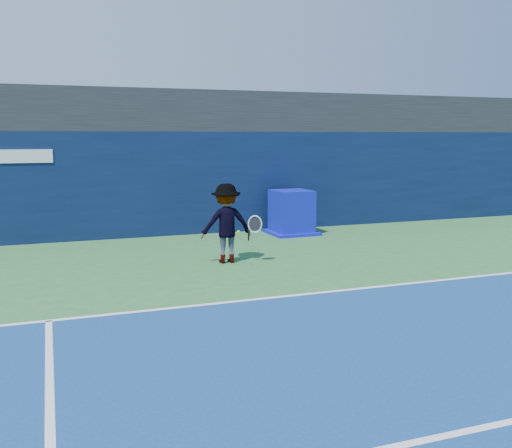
# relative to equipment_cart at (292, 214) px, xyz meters

# --- Properties ---
(ground) EXTENTS (80.00, 80.00, 0.00)m
(ground) POSITION_rel_equipment_cart_xyz_m (-1.82, -9.14, -0.59)
(ground) COLOR #316E35
(ground) RESTS_ON ground
(baseline) EXTENTS (24.00, 0.10, 0.01)m
(baseline) POSITION_rel_equipment_cart_xyz_m (-1.82, -6.14, -0.58)
(baseline) COLOR white
(baseline) RESTS_ON ground
(stadium_band) EXTENTS (36.00, 3.00, 1.20)m
(stadium_band) POSITION_rel_equipment_cart_xyz_m (-1.82, 2.36, 3.01)
(stadium_band) COLOR black
(stadium_band) RESTS_ON back_wall_assembly
(back_wall_assembly) EXTENTS (36.00, 1.03, 3.00)m
(back_wall_assembly) POSITION_rel_equipment_cart_xyz_m (-1.82, 1.36, 0.91)
(back_wall_assembly) COLOR #0A1738
(back_wall_assembly) RESTS_ON ground
(equipment_cart) EXTENTS (1.39, 1.39, 1.29)m
(equipment_cart) POSITION_rel_equipment_cart_xyz_m (0.00, 0.00, 0.00)
(equipment_cart) COLOR #0C14A8
(equipment_cart) RESTS_ON ground
(tennis_player) EXTENTS (1.36, 0.77, 1.81)m
(tennis_player) POSITION_rel_equipment_cart_xyz_m (-2.95, -3.04, 0.32)
(tennis_player) COLOR silver
(tennis_player) RESTS_ON ground
(tennis_ball) EXTENTS (0.06, 0.06, 0.06)m
(tennis_ball) POSITION_rel_equipment_cart_xyz_m (-2.91, -3.81, 0.24)
(tennis_ball) COLOR #ACD818
(tennis_ball) RESTS_ON ground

